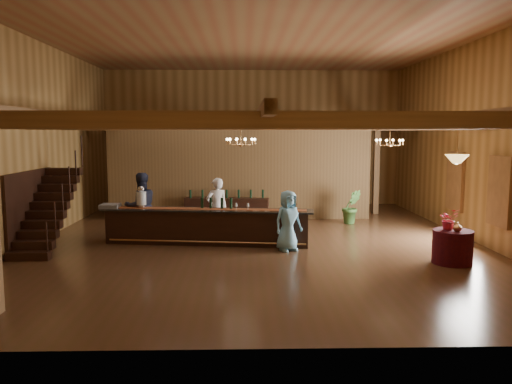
{
  "coord_description": "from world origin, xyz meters",
  "views": [
    {
      "loc": [
        -0.37,
        -13.62,
        3.0
      ],
      "look_at": [
        -0.01,
        0.45,
        1.31
      ],
      "focal_mm": 35.0,
      "sensor_mm": 36.0,
      "label": 1
    }
  ],
  "objects_px": {
    "tasting_bar": "(207,226)",
    "beverage_dispenser": "(141,197)",
    "round_table": "(452,247)",
    "pendant_lamp": "(457,159)",
    "floor_plant": "(351,207)",
    "guest": "(288,221)",
    "chandelier_right": "(390,142)",
    "raffle_drum": "(289,204)",
    "bartender": "(217,208)",
    "backbar_shelf": "(227,210)",
    "staff_second": "(141,206)",
    "chandelier_left": "(241,141)"
  },
  "relations": [
    {
      "from": "staff_second",
      "to": "floor_plant",
      "type": "xyz_separation_m",
      "value": [
        6.42,
        2.26,
        -0.37
      ]
    },
    {
      "from": "backbar_shelf",
      "to": "pendant_lamp",
      "type": "distance_m",
      "value": 8.0
    },
    {
      "from": "guest",
      "to": "beverage_dispenser",
      "type": "bearing_deg",
      "value": 136.43
    },
    {
      "from": "tasting_bar",
      "to": "pendant_lamp",
      "type": "height_order",
      "value": "pendant_lamp"
    },
    {
      "from": "pendant_lamp",
      "to": "staff_second",
      "type": "xyz_separation_m",
      "value": [
        -7.66,
        2.78,
        -1.46
      ]
    },
    {
      "from": "beverage_dispenser",
      "to": "floor_plant",
      "type": "distance_m",
      "value": 6.88
    },
    {
      "from": "round_table",
      "to": "floor_plant",
      "type": "distance_m",
      "value": 5.2
    },
    {
      "from": "raffle_drum",
      "to": "bartender",
      "type": "xyz_separation_m",
      "value": [
        -1.96,
        1.12,
        -0.27
      ]
    },
    {
      "from": "bartender",
      "to": "round_table",
      "type": "bearing_deg",
      "value": 130.53
    },
    {
      "from": "chandelier_right",
      "to": "bartender",
      "type": "xyz_separation_m",
      "value": [
        -5.0,
        -0.4,
        -1.85
      ]
    },
    {
      "from": "round_table",
      "to": "pendant_lamp",
      "type": "relative_size",
      "value": 0.99
    },
    {
      "from": "beverage_dispenser",
      "to": "backbar_shelf",
      "type": "xyz_separation_m",
      "value": [
        2.21,
        3.15,
        -0.84
      ]
    },
    {
      "from": "guest",
      "to": "backbar_shelf",
      "type": "bearing_deg",
      "value": 83.84
    },
    {
      "from": "backbar_shelf",
      "to": "bartender",
      "type": "relative_size",
      "value": 1.65
    },
    {
      "from": "pendant_lamp",
      "to": "staff_second",
      "type": "bearing_deg",
      "value": 160.02
    },
    {
      "from": "round_table",
      "to": "floor_plant",
      "type": "bearing_deg",
      "value": 103.86
    },
    {
      "from": "raffle_drum",
      "to": "round_table",
      "type": "distance_m",
      "value": 4.09
    },
    {
      "from": "beverage_dispenser",
      "to": "round_table",
      "type": "bearing_deg",
      "value": -17.85
    },
    {
      "from": "round_table",
      "to": "pendant_lamp",
      "type": "bearing_deg",
      "value": 0.0
    },
    {
      "from": "bartender",
      "to": "backbar_shelf",
      "type": "bearing_deg",
      "value": -115.68
    },
    {
      "from": "tasting_bar",
      "to": "guest",
      "type": "distance_m",
      "value": 2.29
    },
    {
      "from": "backbar_shelf",
      "to": "floor_plant",
      "type": "bearing_deg",
      "value": 0.68
    },
    {
      "from": "chandelier_left",
      "to": "bartender",
      "type": "distance_m",
      "value": 2.02
    },
    {
      "from": "guest",
      "to": "floor_plant",
      "type": "height_order",
      "value": "guest"
    },
    {
      "from": "round_table",
      "to": "guest",
      "type": "relative_size",
      "value": 0.58
    },
    {
      "from": "round_table",
      "to": "floor_plant",
      "type": "xyz_separation_m",
      "value": [
        -1.24,
        5.04,
        0.18
      ]
    },
    {
      "from": "round_table",
      "to": "chandelier_right",
      "type": "bearing_deg",
      "value": 99.34
    },
    {
      "from": "round_table",
      "to": "pendant_lamp",
      "type": "xyz_separation_m",
      "value": [
        0.0,
        0.0,
        2.02
      ]
    },
    {
      "from": "raffle_drum",
      "to": "chandelier_right",
      "type": "distance_m",
      "value": 3.75
    },
    {
      "from": "beverage_dispenser",
      "to": "guest",
      "type": "xyz_separation_m",
      "value": [
        3.91,
        -1.09,
        -0.47
      ]
    },
    {
      "from": "beverage_dispenser",
      "to": "backbar_shelf",
      "type": "distance_m",
      "value": 3.94
    },
    {
      "from": "raffle_drum",
      "to": "pendant_lamp",
      "type": "xyz_separation_m",
      "value": [
        3.59,
        -1.82,
        1.28
      ]
    },
    {
      "from": "beverage_dispenser",
      "to": "bartender",
      "type": "distance_m",
      "value": 2.12
    },
    {
      "from": "chandelier_right",
      "to": "pendant_lamp",
      "type": "height_order",
      "value": "same"
    },
    {
      "from": "round_table",
      "to": "guest",
      "type": "xyz_separation_m",
      "value": [
        -3.67,
        1.35,
        0.38
      ]
    },
    {
      "from": "chandelier_left",
      "to": "guest",
      "type": "relative_size",
      "value": 0.52
    },
    {
      "from": "beverage_dispenser",
      "to": "chandelier_right",
      "type": "height_order",
      "value": "chandelier_right"
    },
    {
      "from": "raffle_drum",
      "to": "guest",
      "type": "height_order",
      "value": "guest"
    },
    {
      "from": "beverage_dispenser",
      "to": "staff_second",
      "type": "relative_size",
      "value": 0.32
    },
    {
      "from": "tasting_bar",
      "to": "round_table",
      "type": "bearing_deg",
      "value": -12.88
    },
    {
      "from": "round_table",
      "to": "floor_plant",
      "type": "height_order",
      "value": "floor_plant"
    },
    {
      "from": "chandelier_left",
      "to": "floor_plant",
      "type": "xyz_separation_m",
      "value": [
        3.61,
        2.23,
        -2.18
      ]
    },
    {
      "from": "chandelier_left",
      "to": "floor_plant",
      "type": "distance_m",
      "value": 4.78
    },
    {
      "from": "chandelier_left",
      "to": "round_table",
      "type": "bearing_deg",
      "value": -30.01
    },
    {
      "from": "raffle_drum",
      "to": "bartender",
      "type": "height_order",
      "value": "bartender"
    },
    {
      "from": "raffle_drum",
      "to": "staff_second",
      "type": "xyz_separation_m",
      "value": [
        -4.07,
        0.97,
        -0.19
      ]
    },
    {
      "from": "bartender",
      "to": "guest",
      "type": "height_order",
      "value": "bartender"
    },
    {
      "from": "beverage_dispenser",
      "to": "pendant_lamp",
      "type": "relative_size",
      "value": 0.67
    },
    {
      "from": "chandelier_left",
      "to": "staff_second",
      "type": "distance_m",
      "value": 3.33
    },
    {
      "from": "tasting_bar",
      "to": "beverage_dispenser",
      "type": "height_order",
      "value": "beverage_dispenser"
    }
  ]
}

